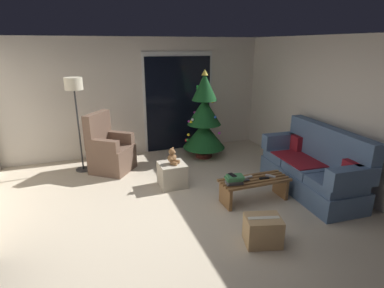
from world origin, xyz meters
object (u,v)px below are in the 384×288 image
Objects in this scene: cell_phone at (232,175)px; teddy_bear_chestnut at (172,157)px; ottoman at (172,175)px; armchair at (109,151)px; christmas_tree at (204,120)px; cardboard_box_taped_mid_floor at (263,230)px; remote_black at (264,178)px; remote_white at (248,177)px; remote_silver at (270,176)px; book_stack at (234,180)px; coffee_table at (254,186)px; couch at (314,168)px; floor_lamp at (75,93)px; remote_graphite at (244,180)px.

cell_phone is 1.17m from teddy_bear_chestnut.
armchair is at bearing 131.25° from ottoman.
christmas_tree is 3.74× the size of cardboard_box_taped_mid_floor.
ottoman is at bearing -123.07° from remote_black.
remote_white is 1.00× the size of remote_silver.
armchair reaches higher than remote_silver.
remote_white reaches higher than cardboard_box_taped_mid_floor.
book_stack is at bearing -82.07° from remote_black.
coffee_table reaches higher than cardboard_box_taped_mid_floor.
remote_white is at bearing -42.17° from teddy_bear_chestnut.
couch is 1.76× the size of armchair.
coffee_table is 7.64× the size of cell_phone.
ottoman reaches higher than remote_white.
remote_black and remote_silver have the same top height.
remote_silver is 1.63m from teddy_bear_chestnut.
remote_white reaches higher than coffee_table.
couch is 2.43m from christmas_tree.
christmas_tree is 1.66× the size of armchair.
floor_lamp reaches higher than cardboard_box_taped_mid_floor.
remote_silver is at bearing -38.78° from floor_lamp.
cardboard_box_taped_mid_floor is at bearing -94.84° from book_stack.
couch reaches higher than coffee_table.
armchair is at bearing 134.43° from coffee_table.
ottoman is (-0.86, 0.96, -0.18)m from remote_graphite.
book_stack is 1.00× the size of teddy_bear_chestnut.
remote_graphite and remote_silver have the same top height.
cardboard_box_taped_mid_floor is at bearing 15.81° from remote_silver.
remote_graphite is at bearing -95.23° from christmas_tree.
remote_black is at bearing -40.73° from floor_lamp.
couch is 1.11m from coffee_table.
teddy_bear_chestnut reaches higher than remote_silver.
remote_graphite is at bearing 179.63° from couch.
coffee_table is 3.84× the size of book_stack.
teddy_bear_chestnut is (-1.04, 0.95, 0.28)m from coffee_table.
christmas_tree reaches higher than cardboard_box_taped_mid_floor.
armchair is at bearing -127.24° from remote_black.
teddy_bear_chestnut is at bearing -41.31° from floor_lamp.
remote_white is at bearing 22.75° from book_stack.
christmas_tree is (-1.09, 2.13, 0.43)m from couch.
couch is at bearing -103.05° from remote_white.
remote_black and remote_graphite have the same top height.
floor_lamp is 3.56× the size of cardboard_box_taped_mid_floor.
book_stack reaches higher than remote_white.
armchair is (-1.80, 2.03, 0.02)m from remote_graphite.
teddy_bear_chestnut is at bearing 123.18° from book_stack.
couch is 12.73× the size of remote_white.
teddy_bear_chestnut is at bearing -42.37° from ottoman.
book_stack is 0.15× the size of christmas_tree.
couch reaches higher than remote_graphite.
remote_graphite is 1.29m from teddy_bear_chestnut.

